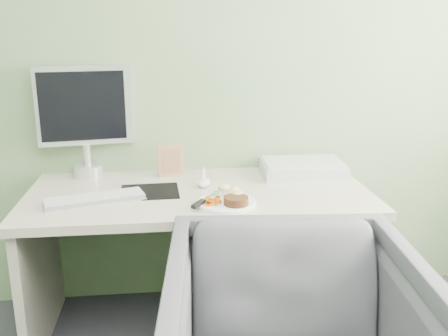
{
  "coord_description": "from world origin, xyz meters",
  "views": [
    {
      "loc": [
        -0.13,
        -0.6,
        1.47
      ],
      "look_at": [
        0.1,
        1.5,
        0.87
      ],
      "focal_mm": 40.0,
      "sensor_mm": 36.0,
      "label": 1
    }
  ],
  "objects": [
    {
      "name": "wall_back",
      "position": [
        0.0,
        2.0,
        1.35
      ],
      "size": [
        3.5,
        0.0,
        3.5
      ],
      "primitive_type": "plane",
      "rotation": [
        1.57,
        0.0,
        0.0
      ],
      "color": "gray",
      "rests_on": "floor"
    },
    {
      "name": "desk",
      "position": [
        0.0,
        1.62,
        0.55
      ],
      "size": [
        1.6,
        0.75,
        0.73
      ],
      "color": "beige",
      "rests_on": "floor"
    },
    {
      "name": "plate",
      "position": [
        0.11,
        1.42,
        0.74
      ],
      "size": [
        0.26,
        0.26,
        0.01
      ],
      "primitive_type": "cylinder",
      "color": "white",
      "rests_on": "desk"
    },
    {
      "name": "steak",
      "position": [
        0.14,
        1.38,
        0.76
      ],
      "size": [
        0.11,
        0.11,
        0.03
      ],
      "primitive_type": "cylinder",
      "rotation": [
        0.0,
        0.0,
        -0.05
      ],
      "color": "black",
      "rests_on": "plate"
    },
    {
      "name": "potato_pile",
      "position": [
        0.14,
        1.47,
        0.77
      ],
      "size": [
        0.14,
        0.12,
        0.06
      ],
      "primitive_type": "ellipsoid",
      "rotation": [
        0.0,
        0.0,
        -0.36
      ],
      "color": "tan",
      "rests_on": "plate"
    },
    {
      "name": "carrot_heap",
      "position": [
        0.05,
        1.4,
        0.76
      ],
      "size": [
        0.07,
        0.06,
        0.04
      ],
      "primitive_type": "cube",
      "rotation": [
        0.0,
        0.0,
        0.26
      ],
      "color": "#D55404",
      "rests_on": "plate"
    },
    {
      "name": "steak_knife",
      "position": [
        0.0,
        1.41,
        0.76
      ],
      "size": [
        0.14,
        0.21,
        0.02
      ],
      "rotation": [
        0.0,
        0.0,
        1.02
      ],
      "color": "silver",
      "rests_on": "plate"
    },
    {
      "name": "mousepad",
      "position": [
        -0.23,
        1.63,
        0.73
      ],
      "size": [
        0.28,
        0.25,
        0.0
      ],
      "primitive_type": "cube",
      "rotation": [
        0.0,
        0.0,
        0.04
      ],
      "color": "black",
      "rests_on": "desk"
    },
    {
      "name": "keyboard",
      "position": [
        -0.47,
        1.52,
        0.75
      ],
      "size": [
        0.44,
        0.24,
        0.02
      ],
      "primitive_type": "cube",
      "rotation": [
        0.0,
        0.0,
        0.3
      ],
      "color": "white",
      "rests_on": "desk"
    },
    {
      "name": "computer_mouse",
      "position": [
        0.03,
        1.69,
        0.75
      ],
      "size": [
        0.09,
        0.12,
        0.04
      ],
      "primitive_type": "ellipsoid",
      "rotation": [
        0.0,
        0.0,
        -0.25
      ],
      "color": "white",
      "rests_on": "desk"
    },
    {
      "name": "photo_frame",
      "position": [
        -0.13,
        1.88,
        0.81
      ],
      "size": [
        0.13,
        0.04,
        0.16
      ],
      "primitive_type": "cube",
      "rotation": [
        0.0,
        0.0,
        0.2
      ],
      "color": "#A7754D",
      "rests_on": "desk"
    },
    {
      "name": "eyedrop_bottle",
      "position": [
        0.03,
        1.8,
        0.76
      ],
      "size": [
        0.02,
        0.02,
        0.07
      ],
      "color": "white",
      "rests_on": "desk"
    },
    {
      "name": "scanner",
      "position": [
        0.55,
        1.83,
        0.76
      ],
      "size": [
        0.43,
        0.29,
        0.06
      ],
      "primitive_type": "cube",
      "rotation": [
        0.0,
        0.0,
        -0.04
      ],
      "color": "silver",
      "rests_on": "desk"
    },
    {
      "name": "monitor",
      "position": [
        -0.55,
        1.94,
        1.05
      ],
      "size": [
        0.47,
        0.15,
        0.56
      ],
      "rotation": [
        0.0,
        0.0,
        0.15
      ],
      "color": "silver",
      "rests_on": "desk"
    }
  ]
}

